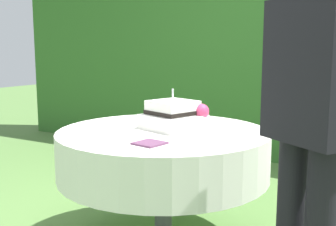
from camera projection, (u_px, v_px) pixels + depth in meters
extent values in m
cube|color=#336628|center=(276.00, 34.00, 4.47)|extent=(6.93, 0.52, 2.75)
cylinder|color=#4C4C51|center=(163.00, 191.00, 2.50)|extent=(0.11, 0.11, 0.70)
cylinder|color=brown|center=(163.00, 133.00, 2.44)|extent=(1.24, 1.24, 0.03)
cylinder|color=white|center=(163.00, 153.00, 2.46)|extent=(1.27, 1.27, 0.27)
cube|color=white|center=(173.00, 122.00, 2.49)|extent=(0.40, 0.40, 0.09)
cube|color=white|center=(173.00, 108.00, 2.47)|extent=(0.31, 0.31, 0.09)
cube|color=black|center=(173.00, 112.00, 2.48)|extent=(0.32, 0.32, 0.02)
sphere|color=#D13866|center=(201.00, 111.00, 2.47)|extent=(0.09, 0.09, 0.09)
cylinder|color=silver|center=(173.00, 95.00, 2.46)|extent=(0.01, 0.01, 0.07)
cylinder|color=white|center=(125.00, 121.00, 2.73)|extent=(0.13, 0.13, 0.01)
cylinder|color=white|center=(240.00, 131.00, 2.40)|extent=(0.11, 0.11, 0.01)
cylinder|color=white|center=(193.00, 139.00, 2.17)|extent=(0.11, 0.11, 0.01)
cube|color=#603856|center=(150.00, 143.00, 2.07)|extent=(0.16, 0.16, 0.01)
cylinder|color=white|center=(329.00, 225.00, 2.31)|extent=(0.03, 0.03, 0.45)
cube|color=black|center=(313.00, 71.00, 1.55)|extent=(0.41, 0.37, 0.55)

